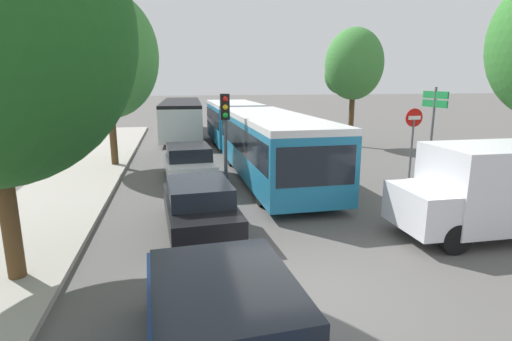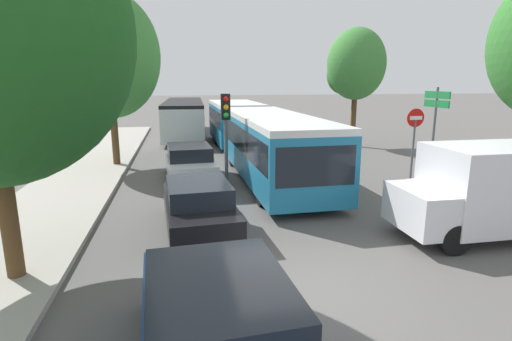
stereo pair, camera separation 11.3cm
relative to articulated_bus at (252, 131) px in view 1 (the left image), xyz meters
name	(u,v)px [view 1 (the left image)]	position (x,y,z in m)	size (l,w,h in m)	color
ground_plane	(302,297)	(-1.44, -12.31, -1.48)	(200.00, 200.00, 0.00)	#565451
kerb_strip_left	(85,172)	(-7.41, -1.14, -1.41)	(3.20, 32.35, 0.14)	#9E998E
articulated_bus	(252,131)	(0.00, 0.00, 0.00)	(2.89, 17.34, 2.57)	teal
city_bus_rear	(182,116)	(-3.11, 10.04, -0.06)	(2.92, 11.48, 2.45)	silver
queued_car_blue	(224,331)	(-3.08, -14.16, -0.71)	(2.12, 4.47, 1.52)	#284799
queued_car_black	(199,206)	(-3.06, -8.70, -0.80)	(1.90, 3.99, 1.35)	black
queued_car_white	(189,163)	(-3.13, -3.15, -0.77)	(1.98, 4.16, 1.41)	white
white_van	(502,187)	(4.38, -10.37, -0.24)	(5.00, 2.01, 2.31)	silver
traffic_light	(225,120)	(-1.84, -4.60, 1.02)	(0.33, 0.36, 3.40)	#56595E
no_entry_sign	(413,133)	(5.32, -4.91, 0.39)	(0.70, 0.08, 2.82)	#56595E
direction_sign_post	(434,114)	(6.46, -4.45, 1.07)	(0.16, 1.40, 3.60)	#56595E
tree_left_mid	(106,59)	(-6.36, 0.11, 3.28)	(4.37, 4.37, 7.59)	#51381E
tree_right_mid	(352,66)	(6.56, 3.57, 3.17)	(3.33, 3.33, 6.80)	#51381E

